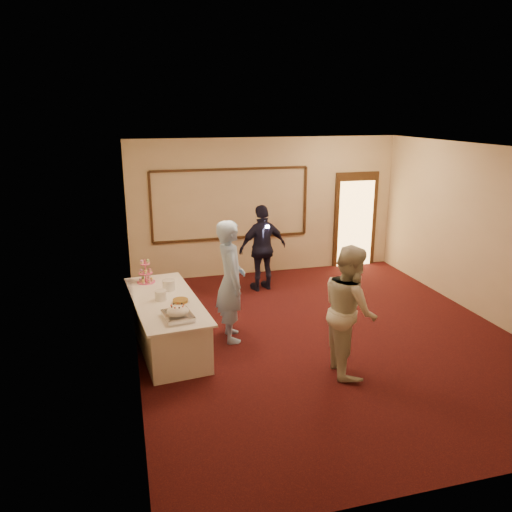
# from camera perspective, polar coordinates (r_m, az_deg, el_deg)

# --- Properties ---
(floor) EXTENTS (7.00, 7.00, 0.00)m
(floor) POSITION_cam_1_polar(r_m,az_deg,el_deg) (8.36, 7.90, -8.98)
(floor) COLOR black
(floor) RESTS_ON ground
(room_walls) EXTENTS (6.04, 7.04, 3.02)m
(room_walls) POSITION_cam_1_polar(r_m,az_deg,el_deg) (7.72, 8.48, 4.75)
(room_walls) COLOR beige
(room_walls) RESTS_ON floor
(wall_molding) EXTENTS (3.45, 0.04, 1.55)m
(wall_molding) POSITION_cam_1_polar(r_m,az_deg,el_deg) (10.81, -2.88, 5.93)
(wall_molding) COLOR #331D0F
(wall_molding) RESTS_ON room_walls
(doorway) EXTENTS (1.05, 0.07, 2.20)m
(doorway) POSITION_cam_1_polar(r_m,az_deg,el_deg) (11.87, 11.27, 4.02)
(doorway) COLOR #331D0F
(doorway) RESTS_ON floor
(buffet_table) EXTENTS (1.20, 2.53, 0.77)m
(buffet_table) POSITION_cam_1_polar(r_m,az_deg,el_deg) (7.94, -10.19, -7.44)
(buffet_table) COLOR white
(buffet_table) RESTS_ON floor
(pavlova_tray) EXTENTS (0.43, 0.55, 0.19)m
(pavlova_tray) POSITION_cam_1_polar(r_m,az_deg,el_deg) (7.04, -8.93, -6.44)
(pavlova_tray) COLOR #B5B8BC
(pavlova_tray) RESTS_ON buffet_table
(cupcake_stand) EXTENTS (0.30, 0.30, 0.44)m
(cupcake_stand) POSITION_cam_1_polar(r_m,az_deg,el_deg) (8.54, -12.50, -1.96)
(cupcake_stand) COLOR #EE5591
(cupcake_stand) RESTS_ON buffet_table
(plate_stack_a) EXTENTS (0.18, 0.18, 0.15)m
(plate_stack_a) POSITION_cam_1_polar(r_m,az_deg,el_deg) (7.74, -10.85, -4.43)
(plate_stack_a) COLOR white
(plate_stack_a) RESTS_ON buffet_table
(plate_stack_b) EXTENTS (0.21, 0.21, 0.17)m
(plate_stack_b) POSITION_cam_1_polar(r_m,az_deg,el_deg) (8.13, -9.94, -3.29)
(plate_stack_b) COLOR white
(plate_stack_b) RESTS_ON buffet_table
(tart) EXTENTS (0.27, 0.27, 0.06)m
(tart) POSITION_cam_1_polar(r_m,az_deg,el_deg) (7.60, -8.63, -5.12)
(tart) COLOR white
(tart) RESTS_ON buffet_table
(man) EXTENTS (0.50, 0.73, 1.95)m
(man) POSITION_cam_1_polar(r_m,az_deg,el_deg) (7.84, -2.90, -2.88)
(man) COLOR #97BBEB
(man) RESTS_ON floor
(woman) EXTENTS (0.80, 0.97, 1.83)m
(woman) POSITION_cam_1_polar(r_m,az_deg,el_deg) (7.01, 10.67, -6.07)
(woman) COLOR beige
(woman) RESTS_ON floor
(guest) EXTENTS (1.09, 0.63, 1.76)m
(guest) POSITION_cam_1_polar(r_m,az_deg,el_deg) (10.06, 0.77, 0.93)
(guest) COLOR black
(guest) RESTS_ON floor
(camera_flash) EXTENTS (0.08, 0.06, 0.05)m
(camera_flash) POSITION_cam_1_polar(r_m,az_deg,el_deg) (9.82, 1.29, 3.38)
(camera_flash) COLOR white
(camera_flash) RESTS_ON guest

